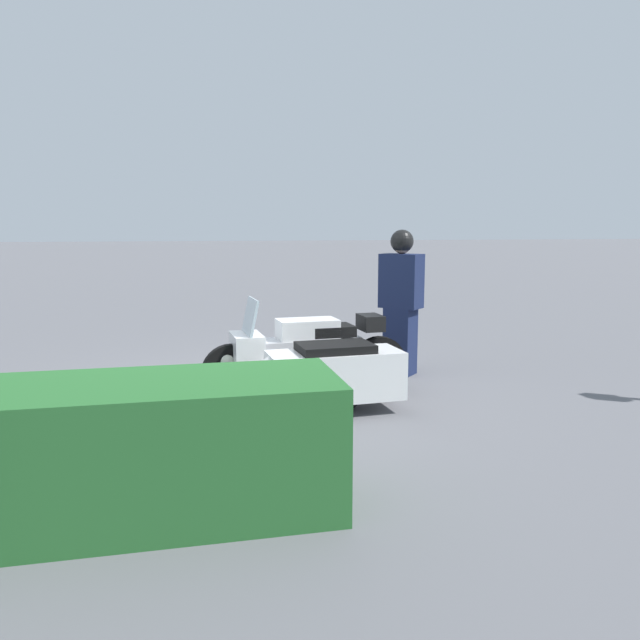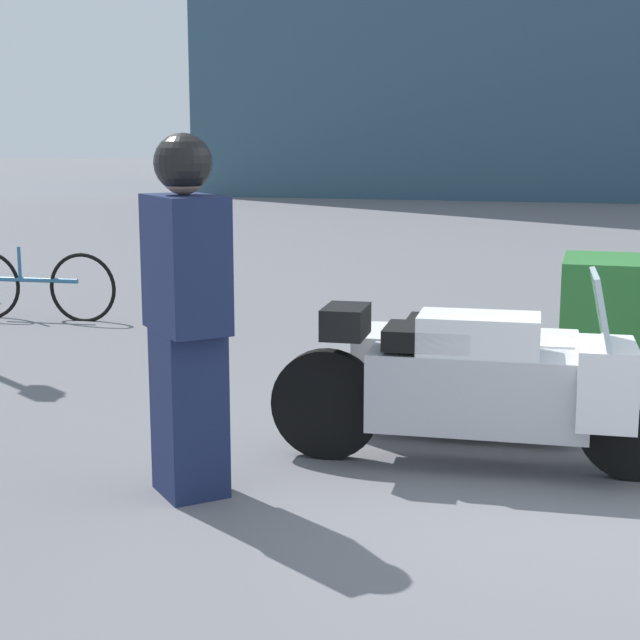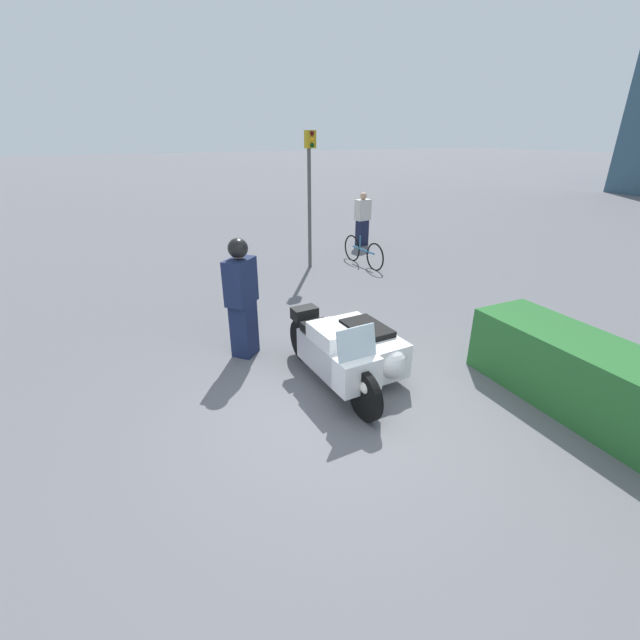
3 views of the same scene
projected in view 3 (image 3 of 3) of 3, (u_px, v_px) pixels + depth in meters
name	position (u px, v px, depth m)	size (l,w,h in m)	color
ground_plane	(340.00, 418.00, 5.41)	(160.00, 160.00, 0.00)	slate
police_motorcycle	(353.00, 351.00, 6.06)	(2.42, 1.26, 1.16)	black
officer_rider	(242.00, 296.00, 6.58)	(0.59, 0.59, 1.90)	#192347
hedge_bush_curbside	(590.00, 379.00, 5.38)	(3.15, 0.98, 0.93)	#28662D
traffic_light_far	(310.00, 181.00, 10.58)	(0.22, 0.28, 3.36)	#4C4C4C
pedestrian_bystander	(362.00, 219.00, 13.39)	(0.35, 0.50, 1.63)	#191E38
bicycle_parked	(363.00, 252.00, 11.52)	(1.80, 0.18, 0.78)	black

